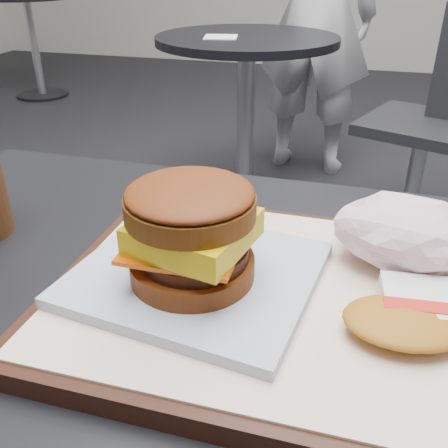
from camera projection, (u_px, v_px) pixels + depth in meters
serving_tray at (287, 300)px, 0.41m from camera, size 0.38×0.28×0.02m
breakfast_sandwich at (193, 243)px, 0.39m from camera, size 0.21×0.19×0.09m
hash_brown at (427, 313)px, 0.36m from camera, size 0.12×0.10×0.02m
crumpled_wrapper at (409, 233)px, 0.43m from camera, size 0.13×0.10×0.06m
neighbor_table at (246, 88)px, 1.98m from camera, size 0.70×0.70×0.75m
napkin at (221, 37)px, 1.84m from camera, size 0.14×0.14×0.00m
neighbor_chair at (447, 114)px, 1.81m from camera, size 0.65×0.54×0.88m
patron at (317, 11)px, 2.37m from camera, size 0.61×0.45×1.56m
bg_table_mid at (30, 21)px, 3.77m from camera, size 0.66×0.66×0.75m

